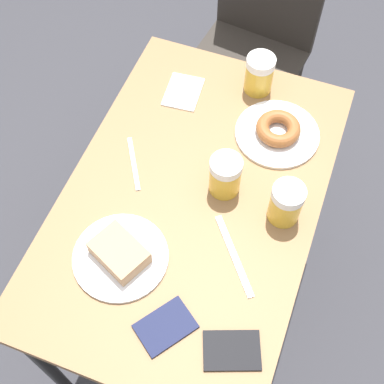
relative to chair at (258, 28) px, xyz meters
name	(u,v)px	position (x,y,z in m)	size (l,w,h in m)	color
ground_plane	(192,297)	(0.07, -0.88, -0.55)	(8.00, 8.00, 0.00)	#333338
table	(192,210)	(0.07, -0.88, 0.13)	(0.64, 1.00, 0.76)	olive
chair	(258,28)	(0.00, 0.00, 0.00)	(0.45, 0.45, 0.92)	#2D2823
plate_with_cake	(120,255)	(-0.03, -1.11, 0.23)	(0.23, 0.23, 0.05)	silver
plate_with_donut	(278,131)	(0.22, -0.62, 0.23)	(0.23, 0.23, 0.05)	silver
beer_mug_left	(259,74)	(0.12, -0.47, 0.27)	(0.08, 0.08, 0.12)	gold
beer_mug_center	(286,203)	(0.30, -0.85, 0.27)	(0.08, 0.08, 0.12)	gold
beer_mug_right	(225,175)	(0.14, -0.83, 0.27)	(0.08, 0.08, 0.12)	gold
napkin_folded	(183,92)	(-0.08, -0.56, 0.21)	(0.11, 0.14, 0.00)	white
fork	(134,163)	(-0.11, -0.84, 0.21)	(0.10, 0.15, 0.00)	silver
knife	(234,255)	(0.22, -1.00, 0.21)	(0.15, 0.18, 0.00)	silver
passport_near_edge	(232,350)	(0.29, -1.22, 0.21)	(0.15, 0.13, 0.01)	black
passport_far_edge	(165,326)	(0.13, -1.22, 0.21)	(0.14, 0.15, 0.01)	#141938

